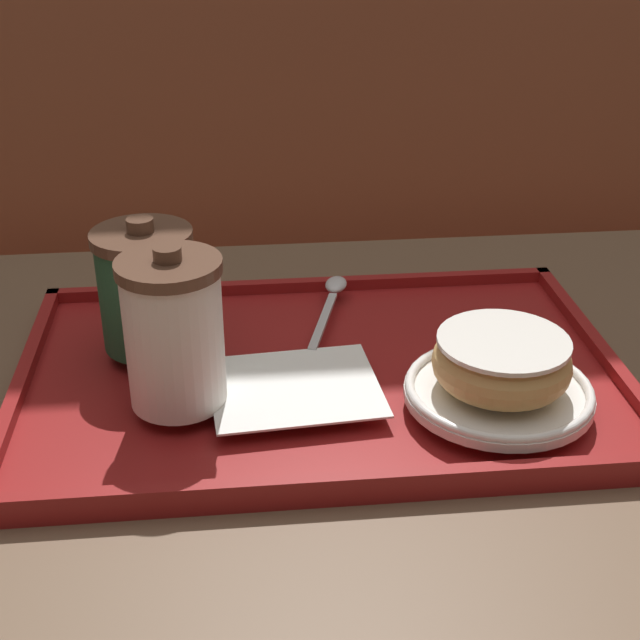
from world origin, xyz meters
name	(u,v)px	position (x,y,z in m)	size (l,w,h in m)	color
booth_bench	(278,334)	(-0.04, 0.87, 0.32)	(1.68, 0.44, 1.00)	brown
cafe_table	(362,529)	(0.00, 0.00, 0.57)	(0.97, 0.69, 0.72)	brown
serving_tray	(320,375)	(-0.04, 0.02, 0.73)	(0.54, 0.35, 0.02)	maroon
napkin_paper	(295,387)	(-0.07, -0.03, 0.75)	(0.15, 0.13, 0.00)	white
coffee_cup_front	(174,332)	(-0.16, -0.03, 0.81)	(0.08, 0.08, 0.14)	white
coffee_cup_rear	(146,288)	(-0.19, 0.07, 0.80)	(0.09, 0.09, 0.12)	#235638
plate_with_chocolate_donut	(498,391)	(0.10, -0.06, 0.76)	(0.16, 0.16, 0.01)	white
donut_chocolate_glazed	(502,361)	(0.10, -0.06, 0.78)	(0.11, 0.11, 0.04)	tan
spoon	(332,295)	(-0.01, 0.14, 0.75)	(0.06, 0.15, 0.01)	silver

